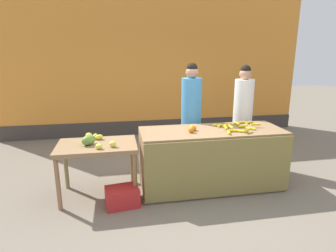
% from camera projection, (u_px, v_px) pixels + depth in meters
% --- Properties ---
extents(ground_plane, '(24.00, 24.00, 0.00)m').
position_uv_depth(ground_plane, '(183.00, 187.00, 4.39)').
color(ground_plane, '#756B5B').
extents(market_wall_back, '(7.50, 0.23, 3.57)m').
position_uv_depth(market_wall_back, '(154.00, 64.00, 6.94)').
color(market_wall_back, orange).
rests_on(market_wall_back, ground).
extents(fruit_stall_counter, '(2.16, 0.82, 0.91)m').
position_uv_depth(fruit_stall_counter, '(211.00, 159.00, 4.34)').
color(fruit_stall_counter, olive).
rests_on(fruit_stall_counter, ground).
extents(side_table_wooden, '(1.11, 0.73, 0.79)m').
position_uv_depth(side_table_wooden, '(97.00, 151.00, 3.99)').
color(side_table_wooden, olive).
rests_on(side_table_wooden, ground).
extents(banana_bunch_pile, '(0.71, 0.63, 0.07)m').
position_uv_depth(banana_bunch_pile, '(236.00, 127.00, 4.30)').
color(banana_bunch_pile, yellow).
rests_on(banana_bunch_pile, fruit_stall_counter).
extents(orange_pile, '(0.15, 0.19, 0.09)m').
position_uv_depth(orange_pile, '(192.00, 129.00, 4.13)').
color(orange_pile, orange).
rests_on(orange_pile, fruit_stall_counter).
extents(mango_papaya_pile, '(0.52, 0.64, 0.14)m').
position_uv_depth(mango_papaya_pile, '(93.00, 140.00, 3.97)').
color(mango_papaya_pile, yellow).
rests_on(mango_papaya_pile, side_table_wooden).
extents(vendor_woman_blue_shirt, '(0.34, 0.34, 1.88)m').
position_uv_depth(vendor_woman_blue_shirt, '(191.00, 118.00, 4.81)').
color(vendor_woman_blue_shirt, '#33333D').
rests_on(vendor_woman_blue_shirt, ground).
extents(vendor_woman_white_shirt, '(0.34, 0.34, 1.83)m').
position_uv_depth(vendor_woman_white_shirt, '(243.00, 116.00, 5.08)').
color(vendor_woman_white_shirt, '#33333D').
rests_on(vendor_woman_white_shirt, ground).
extents(produce_crate, '(0.48, 0.38, 0.26)m').
position_uv_depth(produce_crate, '(122.00, 197.00, 3.85)').
color(produce_crate, red).
rests_on(produce_crate, ground).
extents(produce_sack, '(0.46, 0.43, 0.60)m').
position_uv_depth(produce_sack, '(149.00, 157.00, 4.85)').
color(produce_sack, tan).
rests_on(produce_sack, ground).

